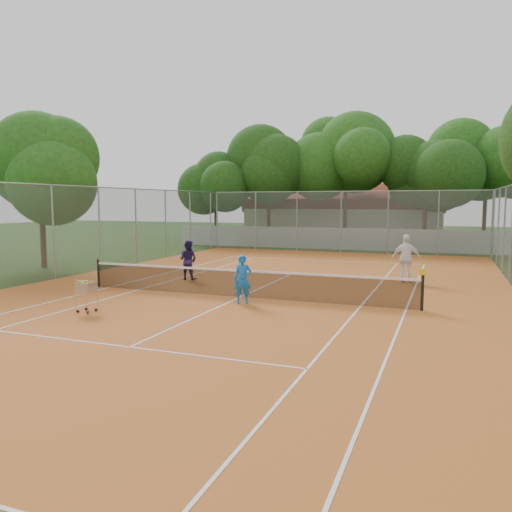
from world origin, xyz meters
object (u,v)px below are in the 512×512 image
(clubhouse, at_px, (346,215))
(player_far_right, at_px, (406,258))
(player_far_left, at_px, (188,260))
(player_near, at_px, (243,279))
(tennis_net, at_px, (240,283))
(ball_hopper, at_px, (86,296))

(clubhouse, height_order, player_far_right, clubhouse)
(clubhouse, relative_size, player_far_left, 9.88)
(clubhouse, distance_m, player_near, 30.11)
(tennis_net, relative_size, player_near, 7.53)
(player_far_left, height_order, player_far_right, player_far_right)
(player_near, distance_m, ball_hopper, 4.77)
(player_near, bearing_deg, tennis_net, 99.90)
(tennis_net, height_order, player_far_left, player_far_left)
(tennis_net, distance_m, clubhouse, 29.12)
(clubhouse, height_order, player_near, clubhouse)
(tennis_net, relative_size, player_far_left, 7.16)
(player_near, height_order, ball_hopper, player_near)
(player_near, height_order, player_far_right, player_far_right)
(tennis_net, bearing_deg, clubhouse, 93.95)
(tennis_net, relative_size, clubhouse, 0.72)
(player_near, xyz_separation_m, ball_hopper, (-3.81, -2.86, -0.29))
(player_far_right, bearing_deg, player_near, 51.61)
(player_far_left, distance_m, player_far_right, 9.03)
(tennis_net, xyz_separation_m, clubhouse, (-2.00, 29.00, 1.69))
(player_far_right, bearing_deg, clubhouse, -76.49)
(clubhouse, bearing_deg, player_far_left, -93.56)
(player_far_left, relative_size, player_far_right, 0.85)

